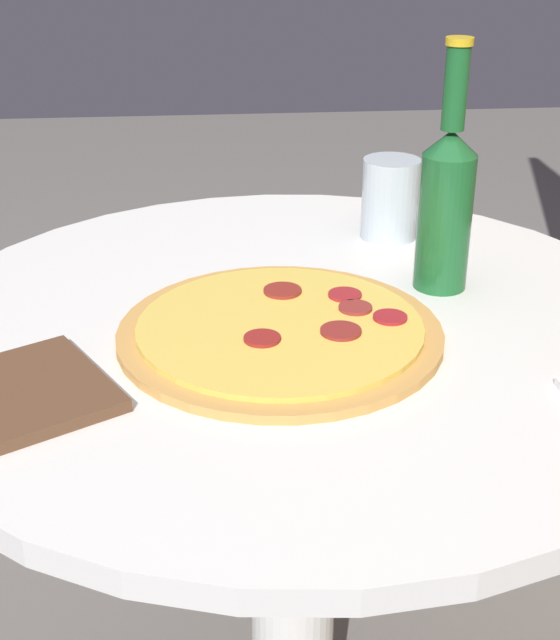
% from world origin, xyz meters
% --- Properties ---
extents(table, '(0.84, 0.84, 0.71)m').
position_xyz_m(table, '(0.00, 0.00, 0.53)').
color(table, silver).
rests_on(table, ground_plane).
extents(pizza, '(0.34, 0.34, 0.02)m').
position_xyz_m(pizza, '(0.05, -0.02, 0.71)').
color(pizza, '#C68E47').
rests_on(pizza, table).
extents(beer_bottle, '(0.06, 0.06, 0.28)m').
position_xyz_m(beer_bottle, '(-0.06, 0.17, 0.81)').
color(beer_bottle, '#195628').
rests_on(beer_bottle, table).
extents(drinking_glass, '(0.07, 0.07, 0.10)m').
position_xyz_m(drinking_glass, '(-0.23, 0.15, 0.76)').
color(drinking_glass, '#ADBCC6').
rests_on(drinking_glass, table).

